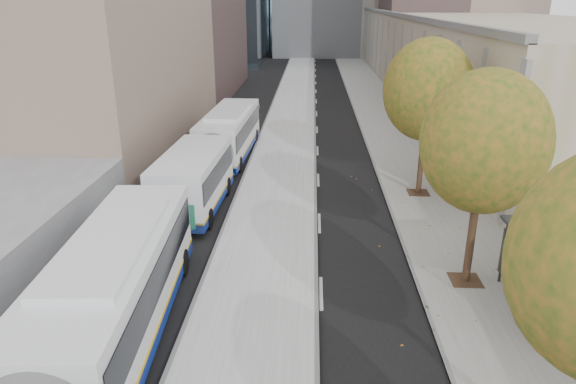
{
  "coord_description": "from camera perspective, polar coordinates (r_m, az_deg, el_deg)",
  "views": [
    {
      "loc": [
        -2.08,
        -3.59,
        9.67
      ],
      "look_at": [
        -2.97,
        15.38,
        2.5
      ],
      "focal_mm": 32.0,
      "sensor_mm": 36.0,
      "label": 1
    }
  ],
  "objects": [
    {
      "name": "sidewalk",
      "position": [
        40.26,
        11.54,
        6.42
      ],
      "size": [
        4.75,
        150.0,
        0.08
      ],
      "primitive_type": "cube",
      "color": "gray",
      "rests_on": "ground"
    },
    {
      "name": "bus_platform",
      "position": [
        39.81,
        0.02,
        6.73
      ],
      "size": [
        4.25,
        150.0,
        0.15
      ],
      "primitive_type": "cube",
      "color": "#B0B0B0",
      "rests_on": "ground"
    },
    {
      "name": "tree_c",
      "position": [
        18.08,
        20.99,
        5.16
      ],
      "size": [
        4.2,
        4.2,
        7.28
      ],
      "color": "#322413",
      "rests_on": "sidewalk"
    },
    {
      "name": "tree_d",
      "position": [
        26.55,
        15.28,
        10.87
      ],
      "size": [
        4.4,
        4.4,
        7.6
      ],
      "color": "#322413",
      "rests_on": "sidewalk"
    },
    {
      "name": "bus_shelter",
      "position": [
        18.11,
        27.97,
        -6.32
      ],
      "size": [
        1.9,
        4.4,
        2.53
      ],
      "color": "#383A3F",
      "rests_on": "sidewalk"
    },
    {
      "name": "building_tan",
      "position": [
        70.07,
        17.83,
        15.1
      ],
      "size": [
        18.0,
        92.0,
        8.0
      ],
      "primitive_type": "cube",
      "color": "tan",
      "rests_on": "ground"
    },
    {
      "name": "distant_car",
      "position": [
        45.86,
        -4.73,
        9.31
      ],
      "size": [
        2.35,
        4.24,
        1.36
      ],
      "primitive_type": "imported",
      "rotation": [
        0.0,
        0.0,
        -0.19
      ],
      "color": "silver",
      "rests_on": "ground"
    },
    {
      "name": "bus_far",
      "position": [
        29.85,
        -7.92,
        4.77
      ],
      "size": [
        3.17,
        17.5,
        2.9
      ],
      "rotation": [
        0.0,
        0.0,
        -0.04
      ],
      "color": "white",
      "rests_on": "ground"
    }
  ]
}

